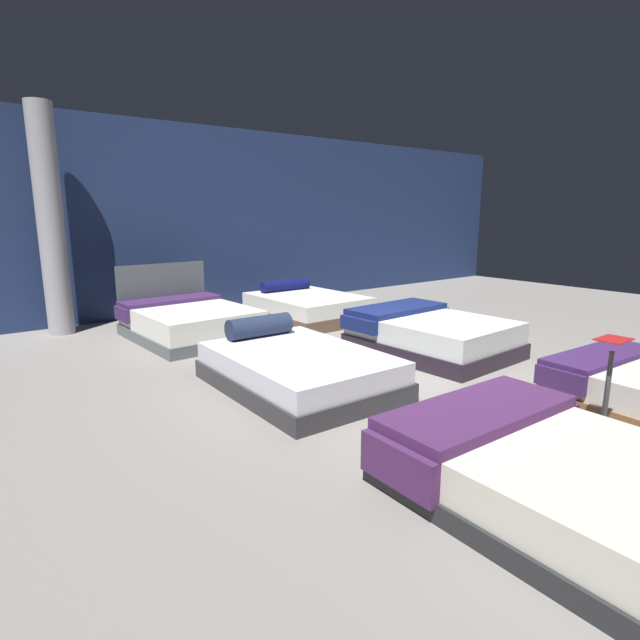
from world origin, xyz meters
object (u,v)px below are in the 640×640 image
at_px(bed_5, 307,307).
at_px(support_pillar, 51,222).
at_px(bed_2, 297,368).
at_px(bed_0, 545,470).
at_px(bed_4, 189,321).
at_px(bed_3, 430,334).
at_px(price_sign, 605,408).

xyz_separation_m(bed_5, support_pillar, (-3.71, 1.56, 1.52)).
bearing_deg(bed_2, bed_0, -88.29).
distance_m(bed_0, bed_4, 5.73).
bearing_deg(bed_4, bed_3, -53.85).
xyz_separation_m(bed_4, price_sign, (1.10, -5.63, 0.10)).
bearing_deg(bed_2, price_sign, -66.54).
height_order(bed_2, price_sign, price_sign).
bearing_deg(bed_0, bed_4, 91.74).
height_order(bed_5, price_sign, price_sign).
relative_size(bed_2, bed_4, 1.05).
height_order(price_sign, support_pillar, support_pillar).
relative_size(bed_4, price_sign, 2.23).
bearing_deg(support_pillar, bed_3, -49.26).
bearing_deg(bed_3, bed_0, -130.19).
relative_size(bed_3, price_sign, 2.25).
distance_m(bed_0, price_sign, 1.11).
bearing_deg(bed_5, bed_4, 177.84).
distance_m(bed_3, support_pillar, 5.94).
bearing_deg(bed_5, price_sign, -102.22).
bearing_deg(bed_0, price_sign, 7.22).
xyz_separation_m(bed_0, bed_2, (-0.01, 2.84, 0.00)).
xyz_separation_m(bed_0, support_pillar, (-1.51, 7.24, 1.53)).
height_order(bed_4, bed_5, bed_4).
bearing_deg(bed_2, bed_3, 2.53).
relative_size(bed_2, bed_5, 1.07).
xyz_separation_m(bed_3, bed_5, (-0.04, 2.80, -0.03)).
xyz_separation_m(bed_2, support_pillar, (-1.49, 4.40, 1.53)).
bearing_deg(support_pillar, bed_4, -45.18).
distance_m(bed_4, bed_5, 2.21).
distance_m(bed_0, bed_3, 3.66).
xyz_separation_m(bed_5, price_sign, (-1.11, -5.58, 0.12)).
relative_size(bed_2, price_sign, 2.34).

